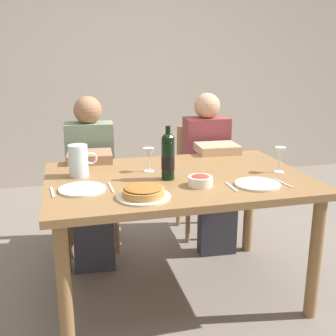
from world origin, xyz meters
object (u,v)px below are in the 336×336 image
dining_table (178,191)px  chair_right (201,172)px  diner_left (91,175)px  diner_right (210,166)px  dinner_plate_left_setting (82,189)px  wine_glass_right_diner (280,154)px  wine_bottle (168,156)px  dinner_plate_right_setting (257,184)px  baked_tart (143,192)px  salad_bowl (200,180)px  water_pitcher (79,163)px  wine_glass_left_diner (149,155)px  chair_left (91,181)px

dining_table → chair_right: size_ratio=1.72×
diner_left → diner_right: bearing=-174.8°
dinner_plate_left_setting → wine_glass_right_diner: bearing=2.6°
wine_bottle → dinner_plate_right_setting: wine_bottle is taller
baked_tart → chair_right: bearing=59.3°
wine_bottle → dinner_plate_right_setting: size_ratio=1.25×
dining_table → salad_bowl: size_ratio=11.29×
baked_tart → water_pitcher: bearing=122.8°
wine_glass_right_diner → salad_bowl: bearing=-165.9°
wine_glass_left_diner → dinner_plate_left_setting: wine_glass_left_diner is taller
water_pitcher → diner_right: size_ratio=0.16×
chair_right → diner_right: diner_right is taller
water_pitcher → wine_glass_left_diner: bearing=0.1°
chair_right → diner_right: bearing=90.5°
water_pitcher → wine_glass_left_diner: 0.41m
dining_table → water_pitcher: 0.60m
chair_left → diner_right: diner_right is taller
wine_bottle → baked_tart: bearing=-125.9°
dinner_plate_left_setting → diner_left: diner_left is taller
wine_glass_right_diner → dinner_plate_left_setting: (-1.16, -0.05, -0.10)m
dining_table → baked_tart: size_ratio=5.52×
water_pitcher → diner_left: 0.56m
salad_bowl → wine_glass_left_diner: bearing=121.3°
wine_glass_left_diner → diner_right: bearing=41.8°
dinner_plate_left_setting → chair_left: bearing=84.0°
wine_bottle → dinner_plate_right_setting: 0.51m
dinner_plate_left_setting → dinner_plate_right_setting: bearing=-9.2°
wine_bottle → chair_left: (-0.38, 0.92, -0.40)m
salad_bowl → wine_glass_left_diner: 0.41m
salad_bowl → dinner_plate_right_setting: 0.31m
baked_tart → wine_glass_right_diner: size_ratio=1.77×
diner_right → diner_left: bearing=4.5°
chair_left → chair_right: (0.90, 0.02, 0.00)m
salad_bowl → dining_table: bearing=108.3°
wine_bottle → diner_right: diner_right is taller
diner_right → wine_glass_left_diner: bearing=45.0°
wine_glass_left_diner → chair_right: size_ratio=0.17×
dinner_plate_left_setting → chair_right: (1.00, 1.02, -0.27)m
chair_right → dinner_plate_right_setting: bearing=89.1°
wine_glass_right_diner → dinner_plate_right_setting: (-0.24, -0.20, -0.10)m
wine_glass_right_diner → diner_left: bearing=146.3°
wine_glass_left_diner → diner_left: size_ratio=0.13×
water_pitcher → dinner_plate_left_setting: water_pitcher is taller
chair_left → baked_tart: bearing=102.5°
dinner_plate_left_setting → diner_right: diner_right is taller
wine_glass_left_diner → dinner_plate_right_setting: size_ratio=0.60×
dining_table → chair_right: 1.02m
salad_bowl → dinner_plate_left_setting: size_ratio=0.54×
diner_left → chair_right: diner_left is taller
wine_glass_left_diner → dinner_plate_left_setting: 0.49m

